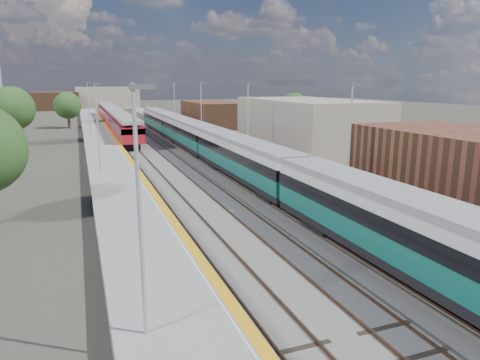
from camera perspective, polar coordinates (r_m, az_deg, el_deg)
ground at (r=55.88m, az=-8.34°, el=3.98°), size 320.00×320.00×0.00m
ballast_bed at (r=57.89m, az=-11.06°, el=4.21°), size 10.50×155.00×0.06m
tracks at (r=59.61m, az=-10.77°, el=4.54°), size 8.96×160.00×0.17m
platform_right at (r=59.50m, az=-3.89°, el=5.14°), size 4.70×155.00×8.52m
platform_left at (r=57.10m, az=-17.83°, el=4.21°), size 4.30×155.00×8.52m
buildings at (r=142.75m, az=-23.80°, el=12.71°), size 72.00×185.50×40.00m
green_train at (r=46.31m, az=-3.93°, el=5.04°), size 2.87×79.97×3.16m
red_train at (r=83.60m, az=-16.48°, el=8.02°), size 2.93×59.38×3.70m
tree_b at (r=66.43m, az=-28.13°, el=8.41°), size 5.94×5.94×8.05m
tree_c at (r=87.79m, az=-22.01°, el=9.19°), size 5.01×5.01×6.79m
tree_d at (r=72.12m, az=7.21°, el=9.45°), size 5.07×5.07×6.87m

